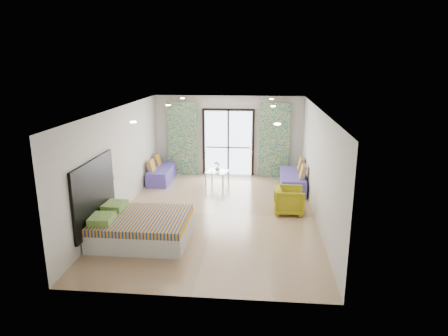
# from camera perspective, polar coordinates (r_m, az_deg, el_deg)

# --- Properties ---
(floor) EXTENTS (5.00, 7.50, 0.01)m
(floor) POSITION_cam_1_polar(r_m,az_deg,el_deg) (10.37, -1.10, -6.57)
(floor) COLOR #997C5B
(floor) RESTS_ON ground
(ceiling) EXTENTS (5.00, 7.50, 0.01)m
(ceiling) POSITION_cam_1_polar(r_m,az_deg,el_deg) (9.69, -1.19, 8.41)
(ceiling) COLOR silver
(ceiling) RESTS_ON ground
(wall_back) EXTENTS (5.00, 0.01, 2.70)m
(wall_back) POSITION_cam_1_polar(r_m,az_deg,el_deg) (13.59, 0.63, 4.62)
(wall_back) COLOR silver
(wall_back) RESTS_ON ground
(wall_front) EXTENTS (5.00, 0.01, 2.70)m
(wall_front) POSITION_cam_1_polar(r_m,az_deg,el_deg) (6.42, -4.92, -7.73)
(wall_front) COLOR silver
(wall_front) RESTS_ON ground
(wall_left) EXTENTS (0.01, 7.50, 2.70)m
(wall_left) POSITION_cam_1_polar(r_m,az_deg,el_deg) (10.52, -14.81, 0.96)
(wall_left) COLOR silver
(wall_left) RESTS_ON ground
(wall_right) EXTENTS (0.01, 7.50, 2.70)m
(wall_right) POSITION_cam_1_polar(r_m,az_deg,el_deg) (9.99, 13.26, 0.32)
(wall_right) COLOR silver
(wall_right) RESTS_ON ground
(balcony_door) EXTENTS (1.76, 0.08, 2.28)m
(balcony_door) POSITION_cam_1_polar(r_m,az_deg,el_deg) (13.58, 0.62, 4.22)
(balcony_door) COLOR black
(balcony_door) RESTS_ON floor
(balcony_rail) EXTENTS (1.52, 0.03, 0.04)m
(balcony_rail) POSITION_cam_1_polar(r_m,az_deg,el_deg) (13.65, 0.62, 2.96)
(balcony_rail) COLOR #595451
(balcony_rail) RESTS_ON balcony_door
(curtain_left) EXTENTS (1.00, 0.10, 2.50)m
(curtain_left) POSITION_cam_1_polar(r_m,az_deg,el_deg) (13.65, -5.95, 4.16)
(curtain_left) COLOR silver
(curtain_left) RESTS_ON floor
(curtain_right) EXTENTS (1.00, 0.10, 2.50)m
(curtain_right) POSITION_cam_1_polar(r_m,az_deg,el_deg) (13.40, 7.20, 3.91)
(curtain_right) COLOR silver
(curtain_right) RESTS_ON floor
(downlight_a) EXTENTS (0.12, 0.12, 0.02)m
(downlight_a) POSITION_cam_1_polar(r_m,az_deg,el_deg) (8.05, -12.84, 6.43)
(downlight_a) COLOR #FFE0B2
(downlight_a) RESTS_ON ceiling
(downlight_b) EXTENTS (0.12, 0.12, 0.02)m
(downlight_b) POSITION_cam_1_polar(r_m,az_deg,el_deg) (7.66, 7.62, 6.24)
(downlight_b) COLOR #FFE0B2
(downlight_b) RESTS_ON ceiling
(downlight_c) EXTENTS (0.12, 0.12, 0.02)m
(downlight_c) POSITION_cam_1_polar(r_m,az_deg,el_deg) (10.92, -7.99, 8.88)
(downlight_c) COLOR #FFE0B2
(downlight_c) RESTS_ON ceiling
(downlight_d) EXTENTS (0.12, 0.12, 0.02)m
(downlight_d) POSITION_cam_1_polar(r_m,az_deg,el_deg) (10.63, 7.04, 8.75)
(downlight_d) COLOR #FFE0B2
(downlight_d) RESTS_ON ceiling
(downlight_e) EXTENTS (0.12, 0.12, 0.02)m
(downlight_e) POSITION_cam_1_polar(r_m,az_deg,el_deg) (12.86, -5.95, 9.88)
(downlight_e) COLOR #FFE0B2
(downlight_e) RESTS_ON ceiling
(downlight_f) EXTENTS (0.12, 0.12, 0.02)m
(downlight_f) POSITION_cam_1_polar(r_m,az_deg,el_deg) (12.62, 6.80, 9.76)
(downlight_f) COLOR #FFE0B2
(downlight_f) RESTS_ON ceiling
(headboard) EXTENTS (0.06, 2.10, 1.50)m
(headboard) POSITION_cam_1_polar(r_m,az_deg,el_deg) (9.09, -18.00, -3.48)
(headboard) COLOR black
(headboard) RESTS_ON floor
(switch_plate) EXTENTS (0.02, 0.10, 0.10)m
(switch_plate) POSITION_cam_1_polar(r_m,az_deg,el_deg) (10.20, -15.35, -1.27)
(switch_plate) COLOR silver
(switch_plate) RESTS_ON wall_left
(bed) EXTENTS (2.03, 1.66, 0.70)m
(bed) POSITION_cam_1_polar(r_m,az_deg,el_deg) (9.02, -11.80, -8.33)
(bed) COLOR silver
(bed) RESTS_ON floor
(daybed_left) EXTENTS (0.66, 1.66, 0.82)m
(daybed_left) POSITION_cam_1_polar(r_m,az_deg,el_deg) (13.19, -8.95, -0.78)
(daybed_left) COLOR #5347AA
(daybed_left) RESTS_ON floor
(daybed_right) EXTENTS (0.75, 1.85, 0.91)m
(daybed_right) POSITION_cam_1_polar(r_m,az_deg,el_deg) (12.34, 9.86, -1.81)
(daybed_right) COLOR #5347AA
(daybed_right) RESTS_ON floor
(coffee_table) EXTENTS (0.79, 0.79, 0.75)m
(coffee_table) POSITION_cam_1_polar(r_m,az_deg,el_deg) (12.65, -0.97, -0.67)
(coffee_table) COLOR silver
(coffee_table) RESTS_ON floor
(vase) EXTENTS (0.20, 0.20, 0.16)m
(vase) POSITION_cam_1_polar(r_m,az_deg,el_deg) (12.66, -0.93, -0.07)
(vase) COLOR white
(vase) RESTS_ON coffee_table
(armchair) EXTENTS (0.69, 0.74, 0.76)m
(armchair) POSITION_cam_1_polar(r_m,az_deg,el_deg) (10.44, 9.28, -4.41)
(armchair) COLOR #A49B15
(armchair) RESTS_ON floor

